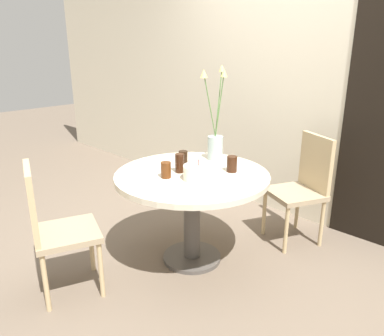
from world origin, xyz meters
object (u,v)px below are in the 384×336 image
object	(u,v)px
drink_glass_1	(166,170)
drink_glass_3	(232,164)
chair_right_flank	(53,224)
side_plate	(209,190)
drink_glass_2	(180,163)
birthday_cake	(198,173)
drink_glass_0	(183,159)
chair_far_back	(303,183)
flower_vase	(215,136)

from	to	relation	value
drink_glass_1	drink_glass_3	distance (m)	0.49
chair_right_flank	drink_glass_1	bearing A→B (deg)	-90.56
chair_right_flank	side_plate	bearing A→B (deg)	-110.59
chair_right_flank	drink_glass_2	distance (m)	0.95
birthday_cake	drink_glass_0	world-z (taller)	birthday_cake
chair_far_back	flower_vase	xyz separation A→B (m)	(-0.54, -0.50, 0.39)
flower_vase	drink_glass_3	distance (m)	0.36
birthday_cake	chair_far_back	bearing A→B (deg)	72.31
drink_glass_3	side_plate	bearing A→B (deg)	-71.25
side_plate	drink_glass_2	bearing A→B (deg)	163.56
flower_vase	drink_glass_1	world-z (taller)	flower_vase
flower_vase	drink_glass_2	bearing A→B (deg)	-85.40
chair_far_back	drink_glass_1	world-z (taller)	chair_far_back
side_plate	drink_glass_2	world-z (taller)	drink_glass_2
birthday_cake	drink_glass_3	world-z (taller)	birthday_cake
drink_glass_0	drink_glass_2	size ratio (longest dim) A/B	0.90
birthday_cake	flower_vase	world-z (taller)	flower_vase
chair_right_flank	drink_glass_2	world-z (taller)	chair_right_flank
side_plate	drink_glass_1	size ratio (longest dim) A/B	1.43
drink_glass_0	drink_glass_1	bearing A→B (deg)	-71.14
side_plate	drink_glass_0	xyz separation A→B (m)	(-0.47, 0.22, 0.06)
flower_vase	drink_glass_2	distance (m)	0.45
drink_glass_0	drink_glass_2	bearing A→B (deg)	-56.11
chair_far_back	drink_glass_0	distance (m)	1.04
chair_far_back	birthday_cake	distance (m)	1.03
flower_vase	drink_glass_2	world-z (taller)	flower_vase
drink_glass_1	birthday_cake	bearing A→B (deg)	33.93
drink_glass_3	drink_glass_0	bearing A→B (deg)	-152.95
side_plate	drink_glass_0	size ratio (longest dim) A/B	1.29
drink_glass_1	drink_glass_0	bearing A→B (deg)	108.86
flower_vase	drink_glass_3	xyz separation A→B (m)	(0.30, -0.15, -0.13)
drink_glass_0	flower_vase	bearing A→B (deg)	83.66
chair_right_flank	side_plate	size ratio (longest dim) A/B	5.63
drink_glass_1	drink_glass_2	size ratio (longest dim) A/B	0.81
drink_glass_0	drink_glass_3	size ratio (longest dim) A/B	1.07
chair_far_back	flower_vase	world-z (taller)	flower_vase
chair_right_flank	side_plate	xyz separation A→B (m)	(0.67, 0.75, 0.21)
chair_right_flank	flower_vase	bearing A→B (deg)	-79.28
chair_right_flank	flower_vase	world-z (taller)	flower_vase
chair_right_flank	drink_glass_0	size ratio (longest dim) A/B	7.26
drink_glass_0	chair_far_back	bearing A→B (deg)	54.88
chair_far_back	drink_glass_1	distance (m)	1.21
drink_glass_2	drink_glass_3	bearing A→B (deg)	46.36
flower_vase	drink_glass_3	world-z (taller)	flower_vase
chair_right_flank	flower_vase	distance (m)	1.38
chair_right_flank	drink_glass_1	xyz separation A→B (m)	(0.28, 0.72, 0.26)
chair_far_back	drink_glass_3	xyz separation A→B (m)	(-0.24, -0.65, 0.26)
chair_far_back	side_plate	size ratio (longest dim) A/B	5.63
birthday_cake	chair_right_flank	bearing A→B (deg)	-119.16
flower_vase	side_plate	distance (m)	0.72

